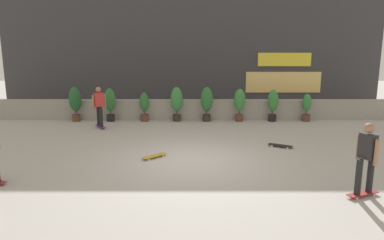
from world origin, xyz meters
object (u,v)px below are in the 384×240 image
skateboard_aside (155,156)px  potted_plant_3 (177,101)px  potted_plant_7 (307,106)px  skater_by_wall_left (100,105)px  potted_plant_1 (111,102)px  potted_plant_5 (240,103)px  potted_plant_2 (145,105)px  skater_far_right (367,156)px  skateboard_near_camera (281,145)px  potted_plant_0 (76,101)px  potted_plant_4 (207,101)px  potted_plant_6 (274,103)px

skateboard_aside → potted_plant_3: bearing=85.2°
potted_plant_7 → skater_by_wall_left: bearing=-171.5°
skater_by_wall_left → skateboard_aside: skater_by_wall_left is taller
potted_plant_1 → skateboard_aside: (2.51, -5.36, -0.80)m
potted_plant_5 → skater_by_wall_left: skater_by_wall_left is taller
potted_plant_1 → potted_plant_2: 1.53m
potted_plant_2 → potted_plant_3: 1.46m
potted_plant_7 → skateboard_aside: bearing=-139.3°
potted_plant_7 → skater_far_right: skater_far_right is taller
potted_plant_5 → skateboard_near_camera: (0.85, -4.20, -0.78)m
potted_plant_0 → skateboard_aside: bearing=-52.9°
potted_plant_1 → potted_plant_2: potted_plant_1 is taller
potted_plant_4 → skateboard_near_camera: potted_plant_4 is taller
potted_plant_7 → skater_far_right: 8.27m
skater_far_right → skater_by_wall_left: 10.26m
potted_plant_0 → skateboard_near_camera: (8.15, -4.20, -0.84)m
skateboard_near_camera → skateboard_aside: same height
potted_plant_2 → potted_plant_4: bearing=0.0°
potted_plant_5 → skateboard_aside: size_ratio=1.99×
potted_plant_1 → potted_plant_5: (5.76, 0.00, -0.01)m
potted_plant_1 → potted_plant_0: bearing=-180.0°
potted_plant_1 → potted_plant_4: size_ratio=0.96×
potted_plant_0 → skateboard_near_camera: size_ratio=1.93×
potted_plant_7 → potted_plant_5: bearing=-180.0°
skater_by_wall_left → skateboard_near_camera: size_ratio=2.12×
potted_plant_7 → potted_plant_4: bearing=-180.0°
potted_plant_0 → potted_plant_1: 1.54m
potted_plant_5 → potted_plant_7: potted_plant_5 is taller
potted_plant_6 → skateboard_near_camera: 4.31m
potted_plant_3 → potted_plant_6: 4.28m
potted_plant_1 → potted_plant_5: potted_plant_1 is taller
potted_plant_7 → skateboard_aside: size_ratio=1.69×
potted_plant_1 → potted_plant_7: (8.76, 0.00, -0.19)m
potted_plant_0 → potted_plant_2: potted_plant_0 is taller
skateboard_aside → skater_by_wall_left: bearing=123.3°
potted_plant_5 → skater_far_right: (1.75, -8.17, 0.10)m
potted_plant_1 → potted_plant_7: potted_plant_1 is taller
potted_plant_3 → skateboard_near_camera: bearing=-49.0°
potted_plant_0 → potted_plant_1: potted_plant_0 is taller
potted_plant_2 → potted_plant_6: bearing=0.0°
skateboard_near_camera → potted_plant_5: bearing=101.4°
skater_far_right → skateboard_near_camera: (-0.90, 3.98, -0.88)m
potted_plant_0 → potted_plant_7: potted_plant_0 is taller
potted_plant_5 → skateboard_near_camera: 4.35m
potted_plant_2 → potted_plant_7: 7.23m
potted_plant_7 → skateboard_near_camera: 4.75m
potted_plant_2 → skateboard_near_camera: 6.63m
potted_plant_2 → potted_plant_3: (1.44, 0.00, 0.18)m
potted_plant_2 → skater_by_wall_left: size_ratio=0.76×
potted_plant_0 → potted_plant_3: (4.51, 0.00, -0.01)m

